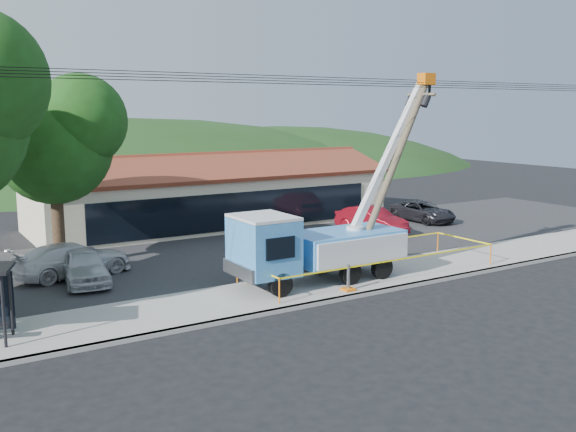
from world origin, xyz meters
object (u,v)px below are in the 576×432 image
(car_red, at_px, (371,234))
(car_white, at_px, (73,278))
(leaning_pole, at_px, (393,167))
(car_dark, at_px, (422,223))
(car_silver, at_px, (85,285))
(utility_truck, at_px, (314,244))

(car_red, height_order, car_white, car_red)
(leaning_pole, relative_size, car_red, 1.84)
(leaning_pole, height_order, car_red, leaning_pole)
(car_red, distance_m, car_dark, 5.57)
(car_silver, bearing_deg, utility_truck, -25.45)
(car_silver, height_order, car_red, car_red)
(car_red, bearing_deg, car_white, 176.25)
(car_white, xyz_separation_m, car_dark, (22.91, 2.22, 0.00))
(utility_truck, height_order, car_white, utility_truck)
(car_silver, xyz_separation_m, car_dark, (22.78, 3.62, 0.00))
(car_white, height_order, car_dark, car_white)
(leaning_pole, xyz_separation_m, car_dark, (10.59, 9.04, -4.84))
(leaning_pole, bearing_deg, car_dark, 40.49)
(car_silver, relative_size, car_white, 0.85)
(car_silver, relative_size, car_red, 0.92)
(leaning_pole, xyz_separation_m, car_red, (5.19, 7.70, -4.84))
(utility_truck, relative_size, car_white, 1.91)
(utility_truck, bearing_deg, car_red, 39.01)
(leaning_pole, height_order, car_white, leaning_pole)
(car_red, height_order, car_dark, car_red)
(car_silver, distance_m, car_white, 1.41)
(utility_truck, distance_m, car_silver, 9.84)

